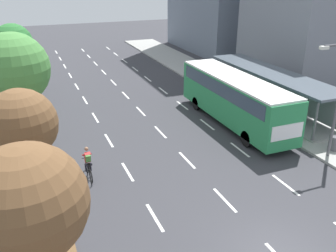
{
  "coord_description": "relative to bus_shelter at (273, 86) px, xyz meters",
  "views": [
    {
      "loc": [
        -7.85,
        -8.3,
        9.88
      ],
      "look_at": [
        -0.2,
        10.6,
        1.2
      ],
      "focal_mm": 38.92,
      "sensor_mm": 36.0,
      "label": 1
    }
  ],
  "objects": [
    {
      "name": "median_strip",
      "position": [
        -17.83,
        6.7,
        -1.81
      ],
      "size": [
        2.6,
        52.0,
        0.12
      ],
      "primitive_type": "cube",
      "color": "brown",
      "rests_on": "ground"
    },
    {
      "name": "sidewalk_right",
      "position": [
        -0.28,
        6.7,
        -1.79
      ],
      "size": [
        4.5,
        52.0,
        0.15
      ],
      "primitive_type": "cube",
      "color": "#9E9E99",
      "rests_on": "ground"
    },
    {
      "name": "lane_divider_left",
      "position": [
        -13.03,
        5.49,
        -1.86
      ],
      "size": [
        0.14,
        48.58,
        0.01
      ],
      "color": "white",
      "rests_on": "ground"
    },
    {
      "name": "lane_divider_center",
      "position": [
        -9.53,
        5.49,
        -1.86
      ],
      "size": [
        0.14,
        48.58,
        0.01
      ],
      "color": "white",
      "rests_on": "ground"
    },
    {
      "name": "lane_divider_right",
      "position": [
        -6.03,
        5.49,
        -1.86
      ],
      "size": [
        0.14,
        48.58,
        0.01
      ],
      "color": "white",
      "rests_on": "ground"
    },
    {
      "name": "bus_shelter",
      "position": [
        0.0,
        0.0,
        0.0
      ],
      "size": [
        2.9,
        13.04,
        2.86
      ],
      "color": "gray",
      "rests_on": "sidewalk_right"
    },
    {
      "name": "bus",
      "position": [
        -4.28,
        -1.33,
        0.2
      ],
      "size": [
        2.54,
        11.29,
        3.37
      ],
      "color": "#28844C",
      "rests_on": "ground"
    },
    {
      "name": "cyclist",
      "position": [
        -15.03,
        -4.89,
        -1.08
      ],
      "size": [
        0.46,
        1.82,
        1.71
      ],
      "color": "black",
      "rests_on": "ground"
    },
    {
      "name": "median_tree_nearest",
      "position": [
        -17.84,
        -12.57,
        2.24
      ],
      "size": [
        3.4,
        3.4,
        5.7
      ],
      "color": "brown",
      "rests_on": "median_strip"
    },
    {
      "name": "median_tree_second",
      "position": [
        -17.82,
        -6.43,
        2.15
      ],
      "size": [
        3.04,
        3.04,
        5.43
      ],
      "color": "brown",
      "rests_on": "median_strip"
    },
    {
      "name": "median_tree_third",
      "position": [
        -17.91,
        -0.28,
        3.09
      ],
      "size": [
        3.98,
        3.98,
        6.84
      ],
      "color": "brown",
      "rests_on": "median_strip"
    },
    {
      "name": "median_tree_fourth",
      "position": [
        -17.62,
        5.86,
        2.58
      ],
      "size": [
        3.18,
        3.18,
        5.93
      ],
      "color": "brown",
      "rests_on": "median_strip"
    },
    {
      "name": "median_tree_fifth",
      "position": [
        -17.89,
        12.0,
        2.41
      ],
      "size": [
        3.29,
        3.29,
        5.82
      ],
      "color": "brown",
      "rests_on": "median_strip"
    },
    {
      "name": "trash_bin",
      "position": [
        -1.08,
        -7.42,
        -1.29
      ],
      "size": [
        0.52,
        0.52,
        0.85
      ],
      "primitive_type": "cylinder",
      "color": "#4C4C51",
      "rests_on": "sidewalk_right"
    },
    {
      "name": "building_near_right",
      "position": [
        9.52,
        7.18,
        5.31
      ],
      "size": [
        10.27,
        10.43,
        14.36
      ],
      "primitive_type": "cube",
      "color": "gray",
      "rests_on": "ground"
    }
  ]
}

